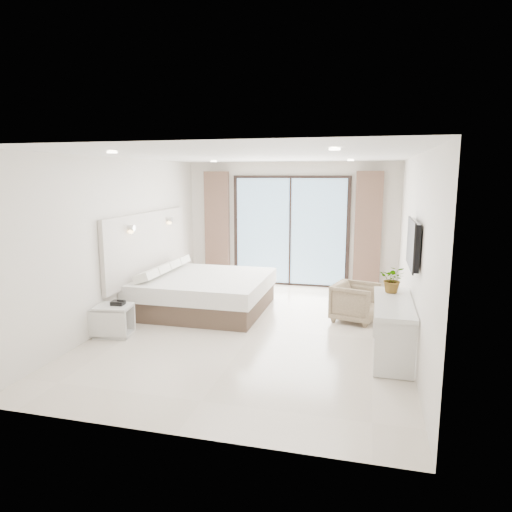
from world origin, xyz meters
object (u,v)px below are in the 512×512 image
Objects in this scene: bed at (203,292)px; console_desk at (393,316)px; nightstand at (114,321)px; armchair at (355,300)px.

console_desk is (3.23, -1.44, 0.24)m from bed.
console_desk is (4.06, 0.19, 0.32)m from nightstand.
nightstand is 3.89m from armchair.
nightstand is at bearing -177.27° from console_desk.
bed is 3.54m from console_desk.
bed is 3.86× the size of nightstand.
nightstand is (-0.83, -1.63, -0.09)m from bed.
nightstand is 0.36× the size of console_desk.
bed is 3.17× the size of armchair.
console_desk is 2.25× the size of armchair.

